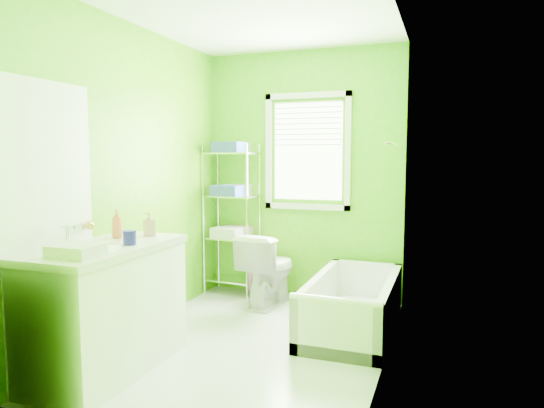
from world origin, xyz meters
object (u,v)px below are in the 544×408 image
(vanity, at_px, (106,305))
(wire_shelf_unit, at_px, (233,202))
(toilet, at_px, (269,268))
(bathtub, at_px, (352,313))

(vanity, bearing_deg, wire_shelf_unit, 89.38)
(toilet, relative_size, wire_shelf_unit, 0.45)
(bathtub, distance_m, vanity, 2.04)
(toilet, distance_m, wire_shelf_unit, 0.86)
(bathtub, height_order, wire_shelf_unit, wire_shelf_unit)
(toilet, bearing_deg, vanity, 80.90)
(bathtub, height_order, toilet, toilet)
(wire_shelf_unit, bearing_deg, bathtub, -26.12)
(bathtub, xyz_separation_m, toilet, (-0.93, 0.44, 0.22))
(bathtub, distance_m, wire_shelf_unit, 1.82)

